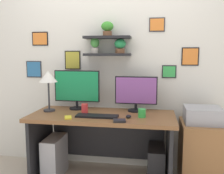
# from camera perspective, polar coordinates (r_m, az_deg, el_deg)

# --- Properties ---
(back_wall_assembly) EXTENTS (4.40, 0.24, 2.70)m
(back_wall_assembly) POSITION_cam_1_polar(r_m,az_deg,el_deg) (3.12, -0.65, 6.62)
(back_wall_assembly) COLOR silver
(back_wall_assembly) RESTS_ON ground
(desk) EXTENTS (1.57, 0.68, 0.75)m
(desk) POSITION_cam_1_polar(r_m,az_deg,el_deg) (2.88, -1.98, -10.01)
(desk) COLOR brown
(desk) RESTS_ON ground
(monitor_left) EXTENTS (0.54, 0.18, 0.46)m
(monitor_left) POSITION_cam_1_polar(r_m,az_deg,el_deg) (3.02, -7.90, -0.27)
(monitor_left) COLOR black
(monitor_left) RESTS_ON desk
(monitor_right) EXTENTS (0.48, 0.18, 0.40)m
(monitor_right) POSITION_cam_1_polar(r_m,az_deg,el_deg) (2.90, 5.42, -1.30)
(monitor_right) COLOR black
(monitor_right) RESTS_ON desk
(keyboard) EXTENTS (0.44, 0.14, 0.02)m
(keyboard) POSITION_cam_1_polar(r_m,az_deg,el_deg) (2.66, -3.39, -6.54)
(keyboard) COLOR black
(keyboard) RESTS_ON desk
(computer_mouse) EXTENTS (0.06, 0.09, 0.03)m
(computer_mouse) POSITION_cam_1_polar(r_m,az_deg,el_deg) (2.63, 3.73, -6.61)
(computer_mouse) COLOR black
(computer_mouse) RESTS_ON desk
(desk_lamp) EXTENTS (0.20, 0.20, 0.46)m
(desk_lamp) POSITION_cam_1_polar(r_m,az_deg,el_deg) (2.95, -14.15, 1.77)
(desk_lamp) COLOR #2D2D33
(desk_lamp) RESTS_ON desk
(cell_phone) EXTENTS (0.11, 0.16, 0.01)m
(cell_phone) POSITION_cam_1_polar(r_m,az_deg,el_deg) (2.66, -9.86, -6.76)
(cell_phone) COLOR yellow
(cell_phone) RESTS_ON desk
(coffee_mug) EXTENTS (0.08, 0.08, 0.09)m
(coffee_mug) POSITION_cam_1_polar(r_m,az_deg,el_deg) (2.66, 6.74, -5.84)
(coffee_mug) COLOR green
(coffee_mug) RESTS_ON desk
(scissors_tray) EXTENTS (0.13, 0.10, 0.02)m
(scissors_tray) POSITION_cam_1_polar(r_m,az_deg,el_deg) (2.47, 1.69, -7.58)
(scissors_tray) COLOR black
(scissors_tray) RESTS_ON desk
(water_cup) EXTENTS (0.07, 0.07, 0.11)m
(water_cup) POSITION_cam_1_polar(r_m,az_deg,el_deg) (2.81, -6.17, -4.88)
(water_cup) COLOR red
(water_cup) RESTS_ON desk
(drawer_cabinet) EXTENTS (0.44, 0.50, 0.67)m
(drawer_cabinet) POSITION_cam_1_polar(r_m,az_deg,el_deg) (3.00, 19.38, -13.82)
(drawer_cabinet) COLOR brown
(drawer_cabinet) RESTS_ON ground
(printer) EXTENTS (0.38, 0.34, 0.17)m
(printer) POSITION_cam_1_polar(r_m,az_deg,el_deg) (2.87, 19.76, -5.97)
(printer) COLOR #9E9EA3
(printer) RESTS_ON drawer_cabinet
(computer_tower_left) EXTENTS (0.18, 0.40, 0.46)m
(computer_tower_left) POSITION_cam_1_polar(r_m,az_deg,el_deg) (3.09, -12.77, -15.05)
(computer_tower_left) COLOR #99999E
(computer_tower_left) RESTS_ON ground
(computer_tower_right) EXTENTS (0.18, 0.40, 0.39)m
(computer_tower_right) POSITION_cam_1_polar(r_m,az_deg,el_deg) (2.97, 9.90, -16.64)
(computer_tower_right) COLOR black
(computer_tower_right) RESTS_ON ground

